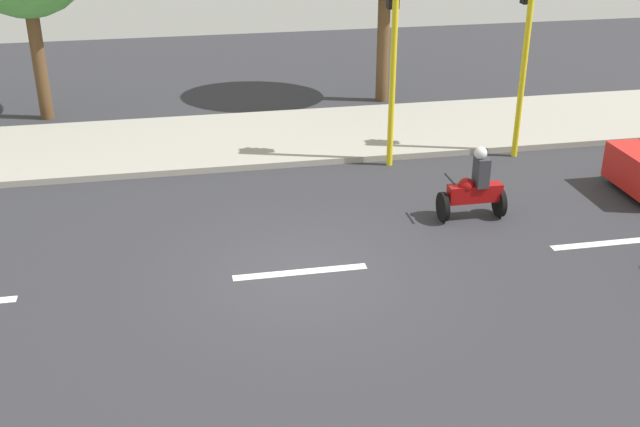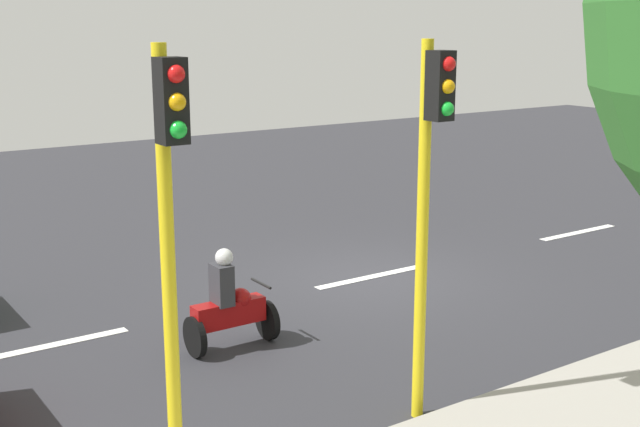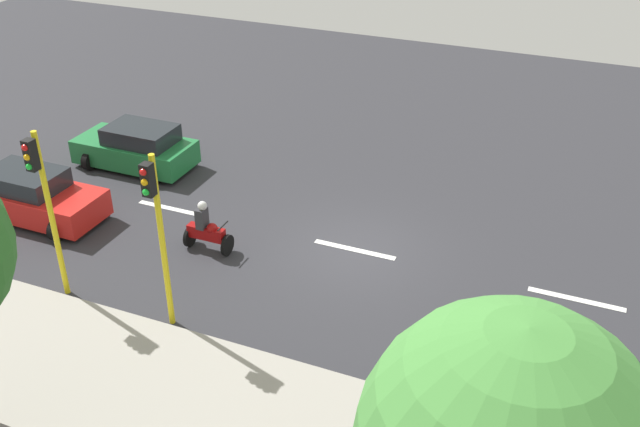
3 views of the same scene
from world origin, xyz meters
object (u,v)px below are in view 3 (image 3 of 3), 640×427
at_px(car_green, 136,148).
at_px(motorcycle, 207,230).
at_px(car_red, 35,197).
at_px(traffic_light_midblock, 157,220).
at_px(traffic_light_corner, 44,194).

xyz_separation_m(car_green, motorcycle, (3.66, 4.89, -0.07)).
xyz_separation_m(car_red, car_green, (-4.07, 0.76, 0.00)).
distance_m(car_red, traffic_light_midblock, 7.45).
bearing_deg(traffic_light_midblock, car_red, -113.71).
height_order(traffic_light_corner, traffic_light_midblock, same).
distance_m(car_green, motorcycle, 6.11).
height_order(car_red, traffic_light_midblock, traffic_light_midblock).
bearing_deg(car_red, car_green, 169.38).
bearing_deg(car_green, motorcycle, 53.15).
xyz_separation_m(motorcycle, traffic_light_midblock, (3.27, 0.86, 2.29)).
distance_m(car_red, car_green, 4.14).
distance_m(car_red, motorcycle, 5.66).
relative_size(car_red, car_green, 1.00).
distance_m(motorcycle, traffic_light_corner, 4.61).
height_order(car_green, traffic_light_corner, traffic_light_corner).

